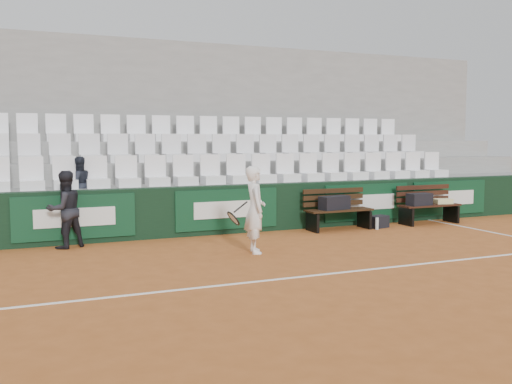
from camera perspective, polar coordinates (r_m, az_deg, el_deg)
name	(u,v)px	position (r m, az deg, el deg)	size (l,w,h in m)	color
ground	(331,274)	(8.47, 7.53, -8.12)	(80.00, 80.00, 0.00)	#A65725
court_baseline	(331,274)	(8.47, 7.53, -8.09)	(18.00, 0.06, 0.01)	white
back_barrier	(237,209)	(11.96, -1.94, -1.68)	(18.00, 0.34, 1.00)	black
grandstand_tier_front	(223,206)	(12.53, -3.28, -1.37)	(18.00, 0.95, 1.00)	gray
grandstand_tier_mid	(210,192)	(13.40, -4.66, 0.03)	(18.00, 0.95, 1.45)	gray
grandstand_tier_back	(197,180)	(14.28, -5.88, 1.25)	(18.00, 0.95, 1.90)	#979694
grandstand_rear_wall	(190,129)	(14.84, -6.64, 6.23)	(18.00, 0.30, 4.40)	gray
seat_row_front	(226,169)	(12.29, -3.02, 2.31)	(11.90, 0.44, 0.63)	white
seat_row_mid	(212,147)	(13.17, -4.45, 4.47)	(11.90, 0.44, 0.63)	white
seat_row_back	(199,128)	(14.08, -5.71, 6.35)	(11.90, 0.44, 0.63)	white
bench_left	(339,219)	(12.45, 8.29, -2.74)	(1.50, 0.56, 0.45)	black
bench_right	(429,214)	(13.80, 16.93, -2.12)	(1.50, 0.56, 0.45)	#34190F
sports_bag_left	(334,203)	(12.35, 7.85, -1.07)	(0.68, 0.29, 0.29)	black
sports_bag_right	(419,199)	(13.51, 16.03, -0.71)	(0.59, 0.27, 0.27)	black
towel	(443,201)	(14.05, 18.15, -0.88)	(0.40, 0.29, 0.11)	beige
sports_bag_ground	(378,222)	(12.91, 12.12, -2.92)	(0.44, 0.27, 0.27)	black
water_bottle_near	(312,225)	(12.32, 5.58, -3.30)	(0.07, 0.07, 0.24)	silver
water_bottle_far	(377,223)	(12.65, 12.00, -3.10)	(0.07, 0.07, 0.26)	silver
tennis_player	(255,210)	(9.79, -0.12, -1.78)	(0.73, 0.61, 1.50)	white
ball_kid	(65,210)	(10.78, -18.58, -1.68)	(0.68, 0.53, 1.40)	black
spectator_c	(78,161)	(11.65, -17.35, 2.99)	(0.52, 0.40, 1.07)	#1D212B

